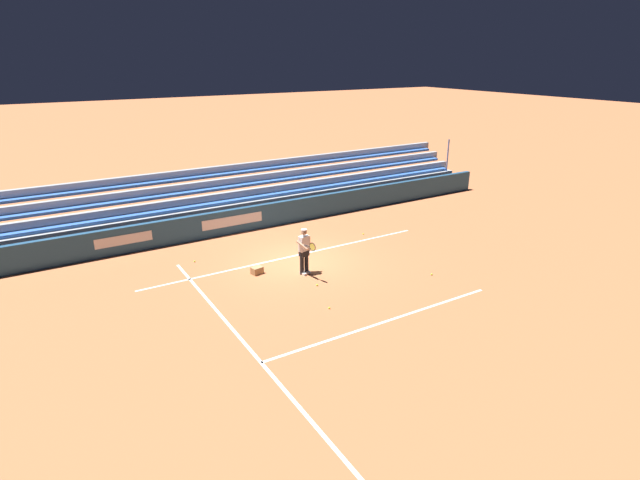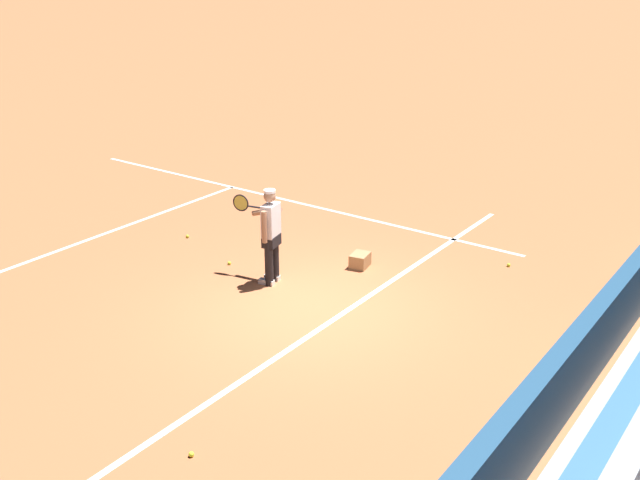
# 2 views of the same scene
# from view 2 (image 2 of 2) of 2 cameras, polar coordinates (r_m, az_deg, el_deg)

# --- Properties ---
(ground_plane) EXTENTS (160.00, 160.00, 0.00)m
(ground_plane) POSITION_cam_2_polar(r_m,az_deg,el_deg) (12.34, -0.45, -5.18)
(ground_plane) COLOR #B7663D
(court_baseline_white) EXTENTS (12.00, 0.10, 0.01)m
(court_baseline_white) POSITION_cam_2_polar(r_m,az_deg,el_deg) (12.08, 1.47, -5.79)
(court_baseline_white) COLOR white
(court_baseline_white) RESTS_ON ground
(court_sideline_white) EXTENTS (0.10, 12.00, 0.01)m
(court_sideline_white) POSITION_cam_2_polar(r_m,az_deg,el_deg) (17.61, -3.08, 3.19)
(court_sideline_white) COLOR white
(court_sideline_white) RESTS_ON ground
(court_service_line_white) EXTENTS (8.22, 0.10, 0.01)m
(court_service_line_white) POSITION_cam_2_polar(r_m,az_deg,el_deg) (15.94, -16.63, 0.26)
(court_service_line_white) COLOR white
(court_service_line_white) RESTS_ON ground
(back_wall_sponsor_board) EXTENTS (27.63, 0.25, 1.10)m
(back_wall_sponsor_board) POSITION_cam_2_polar(r_m,az_deg,el_deg) (10.44, 19.29, -8.41)
(back_wall_sponsor_board) COLOR navy
(back_wall_sponsor_board) RESTS_ON ground
(tennis_player) EXTENTS (0.59, 1.05, 1.71)m
(tennis_player) POSITION_cam_2_polar(r_m,az_deg,el_deg) (12.92, -3.83, 0.39)
(tennis_player) COLOR black
(tennis_player) RESTS_ON ground
(ball_box_cardboard) EXTENTS (0.45, 0.37, 0.26)m
(ball_box_cardboard) POSITION_cam_2_polar(r_m,az_deg,el_deg) (13.83, 3.07, -1.55)
(ball_box_cardboard) COLOR #A87F51
(ball_box_cardboard) RESTS_ON ground
(tennis_ball_far_right) EXTENTS (0.07, 0.07, 0.07)m
(tennis_ball_far_right) POSITION_cam_2_polar(r_m,az_deg,el_deg) (14.03, -6.92, -1.75)
(tennis_ball_far_right) COLOR #CCE533
(tennis_ball_far_right) RESTS_ON ground
(tennis_ball_stray_back) EXTENTS (0.07, 0.07, 0.07)m
(tennis_ball_stray_back) POSITION_cam_2_polar(r_m,az_deg,el_deg) (14.29, 14.18, -1.85)
(tennis_ball_stray_back) COLOR #CCE533
(tennis_ball_stray_back) RESTS_ON ground
(tennis_ball_toward_net) EXTENTS (0.07, 0.07, 0.07)m
(tennis_ball_toward_net) POSITION_cam_2_polar(r_m,az_deg,el_deg) (15.44, -10.07, 0.29)
(tennis_ball_toward_net) COLOR #CCE533
(tennis_ball_toward_net) RESTS_ON ground
(tennis_ball_midcourt) EXTENTS (0.07, 0.07, 0.07)m
(tennis_ball_midcourt) POSITION_cam_2_polar(r_m,az_deg,el_deg) (9.18, -9.78, -15.79)
(tennis_ball_midcourt) COLOR #CCE533
(tennis_ball_midcourt) RESTS_ON ground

